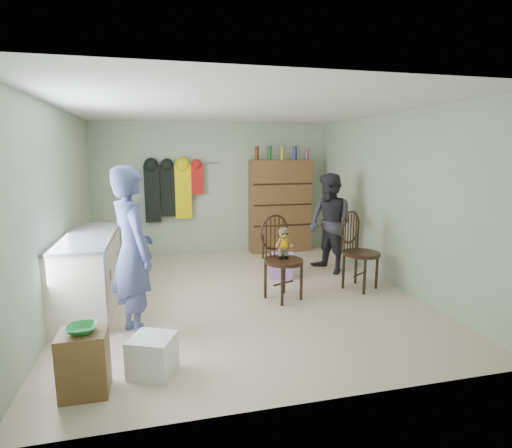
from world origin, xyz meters
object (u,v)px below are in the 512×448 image
object	(u,v)px
chair_front	(281,252)
chair_far	(357,247)
counter	(89,272)
dresser	(280,206)

from	to	relation	value
chair_front	chair_far	distance (m)	1.20
counter	chair_far	bearing A→B (deg)	-1.51
counter	chair_front	size ratio (longest dim) A/B	1.65
counter	dresser	size ratio (longest dim) A/B	0.90
counter	dresser	bearing A→B (deg)	35.69
chair_far	counter	bearing A→B (deg)	147.68
counter	chair_far	world-z (taller)	chair_far
chair_far	chair_front	bearing A→B (deg)	156.03
dresser	counter	bearing A→B (deg)	-144.31
dresser	chair_far	bearing A→B (deg)	-79.95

